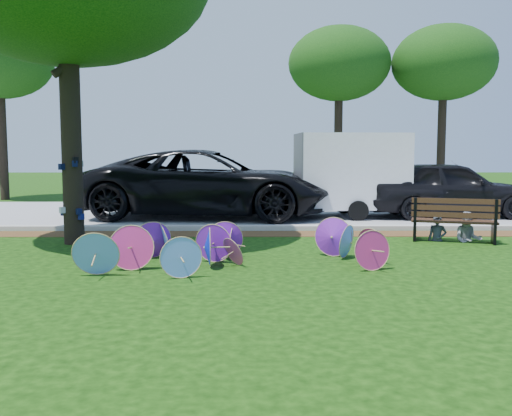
{
  "coord_description": "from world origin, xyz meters",
  "views": [
    {
      "loc": [
        0.42,
        -9.48,
        2.06
      ],
      "look_at": [
        0.5,
        2.0,
        0.9
      ],
      "focal_mm": 40.0,
      "sensor_mm": 36.0,
      "label": 1
    }
  ],
  "objects": [
    {
      "name": "parasol_pile",
      "position": [
        -0.03,
        0.74,
        0.36
      ],
      "size": [
        5.56,
        2.33,
        0.8
      ],
      "color": "purple",
      "rests_on": "ground"
    },
    {
      "name": "dark_pickup",
      "position": [
        6.48,
        8.1,
        0.88
      ],
      "size": [
        5.3,
        2.4,
        1.77
      ],
      "primitive_type": "imported",
      "rotation": [
        0.0,
        0.0,
        1.63
      ],
      "color": "black",
      "rests_on": "ground"
    },
    {
      "name": "curb",
      "position": [
        0.0,
        5.2,
        0.06
      ],
      "size": [
        90.0,
        0.3,
        0.12
      ],
      "primitive_type": "cube",
      "color": "#B7B5AD",
      "rests_on": "ground"
    },
    {
      "name": "cargo_trailer",
      "position": [
        3.49,
        8.16,
        1.44
      ],
      "size": [
        3.36,
        2.22,
        2.88
      ],
      "primitive_type": "cube",
      "rotation": [
        0.0,
        0.0,
        0.05
      ],
      "color": "white",
      "rests_on": "ground"
    },
    {
      "name": "ground",
      "position": [
        0.0,
        0.0,
        0.0
      ],
      "size": [
        90.0,
        90.0,
        0.0
      ],
      "primitive_type": "plane",
      "color": "black",
      "rests_on": "ground"
    },
    {
      "name": "black_van",
      "position": [
        -0.94,
        8.11,
        1.04
      ],
      "size": [
        7.77,
        4.1,
        2.08
      ],
      "primitive_type": "imported",
      "rotation": [
        0.0,
        0.0,
        1.48
      ],
      "color": "black",
      "rests_on": "ground"
    },
    {
      "name": "park_bench",
      "position": [
        5.0,
        3.32,
        0.5
      ],
      "size": [
        2.03,
        1.25,
        0.99
      ],
      "primitive_type": null,
      "rotation": [
        0.0,
        0.0,
        -0.3
      ],
      "color": "black",
      "rests_on": "ground"
    },
    {
      "name": "bg_trees",
      "position": [
        0.94,
        15.11,
        5.77
      ],
      "size": [
        23.01,
        5.46,
        7.4
      ],
      "color": "black",
      "rests_on": "ground"
    },
    {
      "name": "person_left",
      "position": [
        4.65,
        3.37,
        0.57
      ],
      "size": [
        0.48,
        0.39,
        1.14
      ],
      "primitive_type": "imported",
      "rotation": [
        0.0,
        0.0,
        -0.31
      ],
      "color": "#323A45",
      "rests_on": "ground"
    },
    {
      "name": "mulch_strip",
      "position": [
        0.0,
        4.5,
        0.01
      ],
      "size": [
        90.0,
        1.0,
        0.01
      ],
      "primitive_type": "cube",
      "color": "#472D16",
      "rests_on": "ground"
    },
    {
      "name": "street",
      "position": [
        0.0,
        9.35,
        0.01
      ],
      "size": [
        90.0,
        8.0,
        0.01
      ],
      "primitive_type": "cube",
      "color": "gray",
      "rests_on": "ground"
    },
    {
      "name": "person_right",
      "position": [
        5.35,
        3.37,
        0.65
      ],
      "size": [
        0.74,
        0.64,
        1.3
      ],
      "primitive_type": "imported",
      "rotation": [
        0.0,
        0.0,
        -0.26
      ],
      "color": "#B5B6BE",
      "rests_on": "ground"
    }
  ]
}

